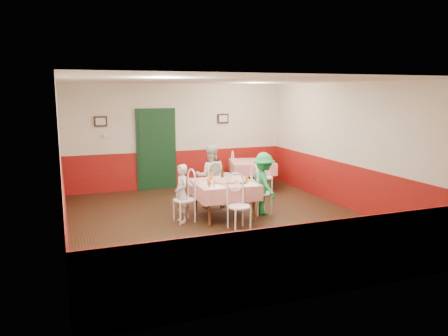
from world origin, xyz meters
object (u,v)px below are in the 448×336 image
object	(u,v)px
second_table	(252,175)
chair_near	(239,207)
glass_b	(247,180)
diner_right	(264,184)
glass_c	(211,176)
main_table	(224,200)
chair_second_a	(226,174)
glass_a	(209,183)
diner_left	(182,193)
chair_far	(211,188)
chair_left	(184,200)
pizza	(225,181)
beer_bottle	(222,173)
wallet	(243,183)
diner_far	(210,176)
chair_second_b	(264,178)
chair_right	(261,193)

from	to	relation	value
second_table	chair_near	bearing A→B (deg)	-118.33
glass_b	diner_right	xyz separation A→B (m)	(0.50, 0.24, -0.18)
second_table	glass_c	size ratio (longest dim) A/B	8.54
main_table	chair_second_a	distance (m)	2.45
glass_a	glass_b	world-z (taller)	glass_b
chair_second_a	glass_a	xyz separation A→B (m)	(-1.33, -2.51, 0.37)
chair_near	diner_left	world-z (taller)	diner_left
chair_near	glass_a	world-z (taller)	chair_near
chair_far	glass_c	size ratio (longest dim) A/B	6.86
main_table	chair_left	world-z (taller)	chair_left
pizza	beer_bottle	xyz separation A→B (m)	(0.08, 0.40, 0.09)
glass_a	glass_b	bearing A→B (deg)	-0.79
wallet	beer_bottle	bearing A→B (deg)	105.54
chair_left	diner_right	size ratio (longest dim) A/B	0.69
glass_b	wallet	world-z (taller)	glass_b
diner_far	chair_second_a	bearing A→B (deg)	-111.62
chair_far	pizza	distance (m)	0.93
glass_b	glass_c	xyz separation A→B (m)	(-0.55, 0.63, -0.00)
chair_near	chair_second_b	size ratio (longest dim) A/B	1.00
chair_second_b	diner_right	distance (m)	1.73
chair_left	pizza	size ratio (longest dim) A/B	1.84
chair_second_b	diner_right	world-z (taller)	diner_right
diner_left	diner_far	distance (m)	1.28
diner_far	chair_far	bearing A→B (deg)	100.80
main_table	glass_b	xyz separation A→B (m)	(0.40, -0.25, 0.45)
glass_c	wallet	bearing A→B (deg)	-57.66
wallet	diner_far	xyz separation A→B (m)	(-0.27, 1.22, -0.06)
main_table	chair_far	world-z (taller)	chair_far
diner_far	chair_near	bearing A→B (deg)	100.80
pizza	wallet	world-z (taller)	pizza
chair_right	chair_second_a	world-z (taller)	same
chair_far	chair_second_b	size ratio (longest dim) A/B	1.00
diner_left	diner_far	world-z (taller)	diner_far
chair_near	glass_c	distance (m)	1.29
diner_left	diner_far	xyz separation A→B (m)	(0.91, 0.88, 0.13)
glass_a	diner_far	size ratio (longest dim) A/B	0.09
second_table	pizza	xyz separation A→B (m)	(-1.64, -2.29, 0.40)
wallet	diner_left	world-z (taller)	diner_left
chair_right	beer_bottle	size ratio (longest dim) A/B	4.12
chair_right	glass_c	distance (m)	1.14
chair_far	wallet	xyz separation A→B (m)	(0.27, -1.17, 0.32)
diner_far	diner_right	world-z (taller)	diner_far
second_table	chair_left	bearing A→B (deg)	-138.15
pizza	chair_left	bearing A→B (deg)	177.64
chair_near	glass_a	bearing A→B (deg)	118.69
second_table	diner_left	xyz separation A→B (m)	(-2.57, -2.25, 0.21)
pizza	glass_b	size ratio (longest dim) A/B	3.55
main_table	diner_right	size ratio (longest dim) A/B	0.94
main_table	chair_near	xyz separation A→B (m)	(-0.01, -0.85, 0.08)
chair_far	chair_near	xyz separation A→B (m)	(-0.03, -1.70, 0.00)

